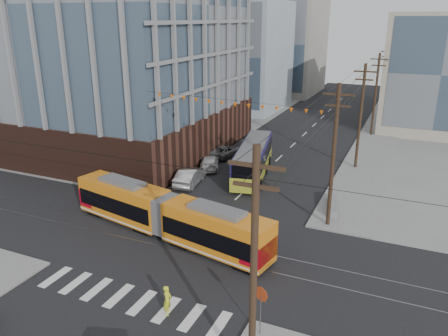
{
  "coord_description": "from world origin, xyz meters",
  "views": [
    {
      "loc": [
        13.49,
        -20.21,
        15.3
      ],
      "look_at": [
        0.48,
        9.25,
        4.18
      ],
      "focal_mm": 35.0,
      "sensor_mm": 36.0,
      "label": 1
    }
  ],
  "objects": [
    {
      "name": "bg_bldg_nw_near",
      "position": [
        -17.0,
        52.0,
        9.0
      ],
      "size": [
        18.0,
        16.0,
        18.0
      ],
      "primitive_type": "cube",
      "color": "#8C99A5",
      "rests_on": "ground"
    },
    {
      "name": "bg_bldg_nw_far",
      "position": [
        -14.0,
        72.0,
        10.0
      ],
      "size": [
        16.0,
        18.0,
        20.0
      ],
      "primitive_type": "cube",
      "color": "gray",
      "rests_on": "ground"
    },
    {
      "name": "pedestrian",
      "position": [
        2.64,
        -3.22,
        0.86
      ],
      "size": [
        0.54,
        0.7,
        1.72
      ],
      "primitive_type": "imported",
      "rotation": [
        0.0,
        0.0,
        1.79
      ],
      "color": "#CFD925",
      "rests_on": "ground"
    },
    {
      "name": "bg_bldg_ne_near",
      "position": [
        16.0,
        48.0,
        8.0
      ],
      "size": [
        14.0,
        14.0,
        16.0
      ],
      "primitive_type": "cube",
      "color": "gray",
      "rests_on": "ground"
    },
    {
      "name": "utility_pole_near",
      "position": [
        8.5,
        -6.0,
        5.5
      ],
      "size": [
        0.3,
        0.3,
        11.0
      ],
      "primitive_type": "cylinder",
      "color": "black",
      "rests_on": "ground"
    },
    {
      "name": "parked_car_grey",
      "position": [
        -5.97,
        24.16,
        0.65
      ],
      "size": [
        2.45,
        4.82,
        1.31
      ],
      "primitive_type": "imported",
      "rotation": [
        0.0,
        0.0,
        3.08
      ],
      "color": "slate",
      "rests_on": "ground"
    },
    {
      "name": "jersey_barrier",
      "position": [
        8.3,
        14.15,
        0.43
      ],
      "size": [
        1.89,
        4.4,
        0.86
      ],
      "primitive_type": "cube",
      "rotation": [
        0.0,
        0.0,
        0.22
      ],
      "color": "slate",
      "rests_on": "ground"
    },
    {
      "name": "utility_pole_far",
      "position": [
        8.5,
        56.0,
        5.5
      ],
      "size": [
        0.3,
        0.3,
        11.0
      ],
      "primitive_type": "cylinder",
      "color": "black",
      "rests_on": "ground"
    },
    {
      "name": "parked_car_white",
      "position": [
        -5.78,
        19.59,
        0.68
      ],
      "size": [
        3.62,
        5.07,
        1.36
      ],
      "primitive_type": "imported",
      "rotation": [
        0.0,
        0.0,
        3.55
      ],
      "color": "silver",
      "rests_on": "ground"
    },
    {
      "name": "bg_bldg_ne_far",
      "position": [
        18.0,
        68.0,
        7.0
      ],
      "size": [
        16.0,
        16.0,
        14.0
      ],
      "primitive_type": "cube",
      "color": "#8C99A5",
      "rests_on": "ground"
    },
    {
      "name": "parked_car_silver",
      "position": [
        -5.48,
        14.6,
        0.82
      ],
      "size": [
        2.45,
        5.21,
        1.65
      ],
      "primitive_type": "imported",
      "rotation": [
        0.0,
        0.0,
        3.29
      ],
      "color": "silver",
      "rests_on": "ground"
    },
    {
      "name": "stop_sign",
      "position": [
        7.82,
        -2.87,
        1.35
      ],
      "size": [
        1.07,
        1.07,
        2.7
      ],
      "primitive_type": null,
      "rotation": [
        0.0,
        0.0,
        -0.38
      ],
      "color": "#9A3012",
      "rests_on": "ground"
    },
    {
      "name": "streetcar",
      "position": [
        -2.04,
        4.6,
        1.65
      ],
      "size": [
        17.22,
        5.75,
        3.29
      ],
      "primitive_type": null,
      "rotation": [
        0.0,
        0.0,
        -0.2
      ],
      "color": "orange",
      "rests_on": "ground"
    },
    {
      "name": "ground",
      "position": [
        0.0,
        0.0,
        0.0
      ],
      "size": [
        160.0,
        160.0,
        0.0
      ],
      "primitive_type": "plane",
      "color": "slate"
    },
    {
      "name": "office_building",
      "position": [
        -22.0,
        23.0,
        14.3
      ],
      "size": [
        30.0,
        25.0,
        28.6
      ],
      "primitive_type": "cube",
      "color": "#381E16",
      "rests_on": "ground"
    },
    {
      "name": "city_bus",
      "position": [
        -0.86,
        19.63,
        1.68
      ],
      "size": [
        4.96,
        12.14,
        3.36
      ],
      "primitive_type": null,
      "rotation": [
        0.0,
        0.0,
        0.21
      ],
      "color": "#1B1646",
      "rests_on": "ground"
    }
  ]
}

